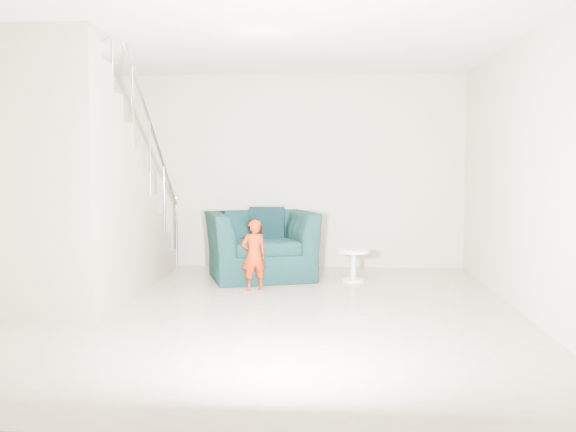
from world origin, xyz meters
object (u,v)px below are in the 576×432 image
Objects in this scene: armchair at (261,245)px; staircase at (85,211)px; toddler at (254,255)px; side_table at (353,260)px.

armchair is 0.36× the size of staircase.
armchair reaches higher than toddler.
side_table is at bearing 20.81° from staircase.
side_table is at bearing -27.10° from armchair.
toddler reaches higher than side_table.
staircase is (-2.93, -1.11, 0.68)m from side_table.
armchair is 0.78m from toddler.
armchair reaches higher than side_table.
toddler is 1.92m from staircase.
side_table is 0.11× the size of staircase.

